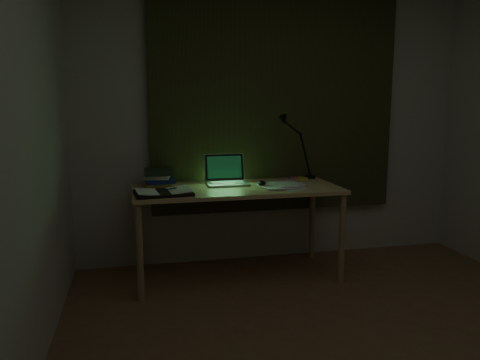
% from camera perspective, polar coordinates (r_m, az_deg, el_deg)
% --- Properties ---
extents(wall_back, '(3.50, 0.00, 2.50)m').
position_cam_1_polar(wall_back, '(4.20, 4.21, 7.25)').
color(wall_back, beige).
rests_on(wall_back, ground).
extents(curtain, '(2.20, 0.06, 2.00)m').
position_cam_1_polar(curtain, '(4.16, 4.41, 9.98)').
color(curtain, '#2B2E17').
rests_on(curtain, wall_back).
extents(desk, '(1.63, 0.71, 0.74)m').
position_cam_1_polar(desk, '(3.81, -0.40, -6.37)').
color(desk, tan).
rests_on(desk, floor).
extents(laptop, '(0.34, 0.38, 0.24)m').
position_cam_1_polar(laptop, '(3.80, -1.55, 1.21)').
color(laptop, '#ACACB0').
rests_on(laptop, desk).
extents(open_textbook, '(0.44, 0.33, 0.04)m').
position_cam_1_polar(open_textbook, '(3.47, -9.35, -1.47)').
color(open_textbook, white).
rests_on(open_textbook, desk).
extents(book_stack, '(0.24, 0.28, 0.14)m').
position_cam_1_polar(book_stack, '(3.82, -9.91, 0.33)').
color(book_stack, white).
rests_on(book_stack, desk).
extents(loose_papers, '(0.37, 0.39, 0.02)m').
position_cam_1_polar(loose_papers, '(3.75, 5.26, -0.68)').
color(loose_papers, white).
rests_on(loose_papers, desk).
extents(mouse, '(0.09, 0.12, 0.04)m').
position_cam_1_polar(mouse, '(3.79, 2.67, -0.38)').
color(mouse, black).
rests_on(mouse, desk).
extents(sticky_yellow, '(0.10, 0.10, 0.02)m').
position_cam_1_polar(sticky_yellow, '(4.13, 7.48, 0.21)').
color(sticky_yellow, yellow).
rests_on(sticky_yellow, desk).
extents(sticky_pink, '(0.08, 0.08, 0.02)m').
position_cam_1_polar(sticky_pink, '(4.13, 6.55, 0.21)').
color(sticky_pink, '#D85492').
rests_on(sticky_pink, desk).
extents(desk_lamp, '(0.38, 0.31, 0.54)m').
position_cam_1_polar(desk_lamp, '(4.17, 8.65, 3.87)').
color(desk_lamp, black).
rests_on(desk_lamp, desk).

